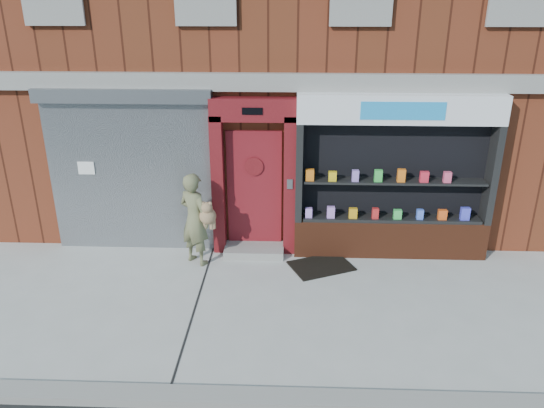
{
  "coord_description": "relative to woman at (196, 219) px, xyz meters",
  "views": [
    {
      "loc": [
        -0.08,
        -7.13,
        4.62
      ],
      "look_at": [
        -0.39,
        1.0,
        1.3
      ],
      "focal_mm": 35.0,
      "sensor_mm": 36.0,
      "label": 1
    }
  ],
  "objects": [
    {
      "name": "woman",
      "position": [
        0.0,
        0.0,
        0.0
      ],
      "size": [
        0.77,
        0.68,
        1.7
      ],
      "color": "#626441",
      "rests_on": "ground"
    },
    {
      "name": "pharmacy_bay",
      "position": [
        3.5,
        0.46,
        0.51
      ],
      "size": [
        3.5,
        0.41,
        3.0
      ],
      "color": "#5C2815",
      "rests_on": "ground"
    },
    {
      "name": "doormat",
      "position": [
        2.23,
        -0.09,
        -0.85
      ],
      "size": [
        1.25,
        1.09,
        0.03
      ],
      "primitive_type": "cube",
      "rotation": [
        0.0,
        0.0,
        0.42
      ],
      "color": "black",
      "rests_on": "ground"
    },
    {
      "name": "building",
      "position": [
        1.75,
        4.64,
        3.14
      ],
      "size": [
        12.0,
        8.16,
        8.0
      ],
      "color": "#602616",
      "rests_on": "ground"
    },
    {
      "name": "red_door_bay",
      "position": [
        1.0,
        0.51,
        0.6
      ],
      "size": [
        1.52,
        0.58,
        2.9
      ],
      "color": "#540E13",
      "rests_on": "ground"
    },
    {
      "name": "ground",
      "position": [
        1.75,
        -1.35,
        -0.86
      ],
      "size": [
        80.0,
        80.0,
        0.0
      ],
      "primitive_type": "plane",
      "color": "#9E9E99",
      "rests_on": "ground"
    },
    {
      "name": "curb",
      "position": [
        1.75,
        -3.5,
        -0.8
      ],
      "size": [
        60.0,
        0.3,
        0.12
      ],
      "primitive_type": "cube",
      "color": "gray",
      "rests_on": "ground"
    },
    {
      "name": "shutter_bay",
      "position": [
        -1.25,
        0.58,
        0.86
      ],
      "size": [
        3.1,
        0.3,
        3.04
      ],
      "color": "gray",
      "rests_on": "ground"
    }
  ]
}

